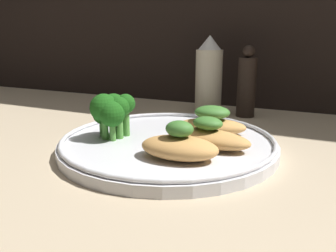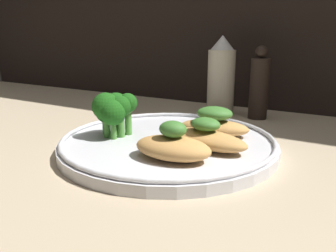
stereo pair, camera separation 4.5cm
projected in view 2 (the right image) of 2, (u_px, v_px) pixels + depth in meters
ground_plane at (168, 152)px, 46.49cm from camera, size 180.00×180.00×1.00cm
plate at (168, 142)px, 46.10cm from camera, size 30.21×30.21×2.00cm
grilled_meat_front at (173, 146)px, 38.37cm from camera, size 9.83×6.30×4.61cm
grilled_meat_middle at (205, 137)px, 42.15cm from camera, size 12.25×6.37×4.05cm
grilled_meat_back at (214, 124)px, 47.69cm from camera, size 10.77×6.46×4.27cm
broccoli_bunch at (114, 109)px, 46.61cm from camera, size 5.79×6.07×6.48cm
sauce_bottle at (221, 77)px, 66.04cm from camera, size 5.47×5.47×15.79cm
pepper_grinder at (259, 86)px, 62.54cm from camera, size 3.60×3.60×13.92cm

